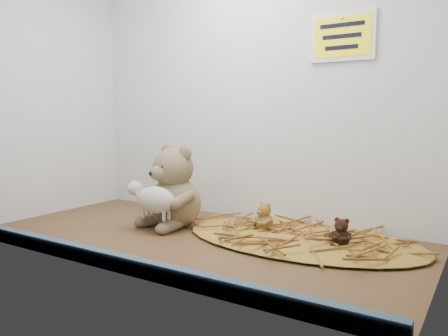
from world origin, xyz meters
The scene contains 8 objects.
alcove_shell centered at (0.00, 9.00, 45.00)cm, with size 120.40×60.20×90.40cm.
front_rail centered at (0.00, -28.80, 1.80)cm, with size 119.28×2.20×3.60cm, color #365068.
straw_bed centered at (25.20, 13.56, 0.64)cm, with size 66.27×38.48×1.28cm, color brown.
main_teddy centered at (-13.06, 8.44, 12.35)cm, with size 19.92×21.03×24.71cm, color #7A654B, non-canonical shape.
toy_lamb centered at (-13.06, -0.42, 9.38)cm, with size 16.66×10.17×10.76cm, color #BBB7A8, non-canonical shape.
mini_teddy_tan centered at (13.73, 15.05, 5.21)cm, with size 6.33×6.68×7.85cm, color olive, non-canonical shape.
mini_teddy_brown centered at (36.67, 12.06, 4.72)cm, with size 5.55×5.86×6.88cm, color black, non-canonical shape.
wall_sign centered at (30.00, 29.40, 55.00)cm, with size 16.00×1.20×11.00cm, color #F9EE0C.
Camera 1 is at (68.23, -93.46, 32.77)cm, focal length 35.00 mm.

